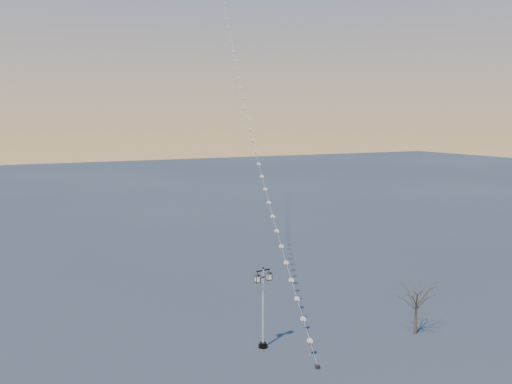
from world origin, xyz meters
TOP-DOWN VIEW (x-y plane):
  - ground at (0.00, 0.00)m, footprint 300.00×300.00m
  - street_lamp at (-2.35, 2.99)m, footprint 1.26×0.55m
  - bare_tree at (7.27, 0.48)m, footprint 2.10×2.10m
  - kite_train at (6.34, 24.71)m, footprint 14.91×51.29m

SIDE VIEW (x-z plane):
  - ground at x=0.00m, z-range 0.00..0.00m
  - bare_tree at x=7.27m, z-range 0.68..4.16m
  - street_lamp at x=-2.35m, z-range 0.27..5.24m
  - kite_train at x=6.34m, z-range -0.07..36.57m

